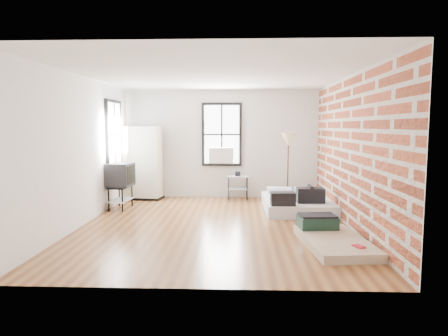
{
  "coord_description": "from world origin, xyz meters",
  "views": [
    {
      "loc": [
        0.46,
        -7.4,
        1.87
      ],
      "look_at": [
        0.16,
        0.3,
        1.06
      ],
      "focal_mm": 32.0,
      "sensor_mm": 36.0,
      "label": 1
    }
  ],
  "objects_px": {
    "mattress_main": "(297,202)",
    "wardrobe": "(143,163)",
    "side_table": "(238,180)",
    "floor_lamp": "(288,143)",
    "tv_stand": "(120,176)",
    "mattress_bare": "(330,237)"
  },
  "relations": [
    {
      "from": "mattress_main",
      "to": "wardrobe",
      "type": "distance_m",
      "value": 4.01
    },
    {
      "from": "mattress_main",
      "to": "side_table",
      "type": "relative_size",
      "value": 2.79
    },
    {
      "from": "side_table",
      "to": "floor_lamp",
      "type": "relative_size",
      "value": 0.42
    },
    {
      "from": "mattress_main",
      "to": "side_table",
      "type": "bearing_deg",
      "value": 134.66
    },
    {
      "from": "wardrobe",
      "to": "side_table",
      "type": "xyz_separation_m",
      "value": [
        2.42,
        0.07,
        -0.44
      ]
    },
    {
      "from": "mattress_main",
      "to": "side_table",
      "type": "distance_m",
      "value": 1.88
    },
    {
      "from": "floor_lamp",
      "to": "wardrobe",
      "type": "bearing_deg",
      "value": 175.9
    },
    {
      "from": "mattress_main",
      "to": "tv_stand",
      "type": "height_order",
      "value": "tv_stand"
    },
    {
      "from": "mattress_main",
      "to": "tv_stand",
      "type": "distance_m",
      "value": 4.0
    },
    {
      "from": "mattress_bare",
      "to": "wardrobe",
      "type": "distance_m",
      "value": 5.51
    },
    {
      "from": "mattress_bare",
      "to": "wardrobe",
      "type": "relative_size",
      "value": 0.96
    },
    {
      "from": "mattress_main",
      "to": "floor_lamp",
      "type": "relative_size",
      "value": 1.17
    },
    {
      "from": "mattress_main",
      "to": "floor_lamp",
      "type": "distance_m",
      "value": 1.61
    },
    {
      "from": "mattress_main",
      "to": "side_table",
      "type": "xyz_separation_m",
      "value": [
        -1.32,
        1.3,
        0.31
      ]
    },
    {
      "from": "mattress_bare",
      "to": "tv_stand",
      "type": "relative_size",
      "value": 1.72
    },
    {
      "from": "mattress_bare",
      "to": "side_table",
      "type": "distance_m",
      "value": 4.15
    },
    {
      "from": "mattress_bare",
      "to": "floor_lamp",
      "type": "bearing_deg",
      "value": 88.21
    },
    {
      "from": "wardrobe",
      "to": "side_table",
      "type": "height_order",
      "value": "wardrobe"
    },
    {
      "from": "mattress_main",
      "to": "wardrobe",
      "type": "xyz_separation_m",
      "value": [
        -3.75,
        1.23,
        0.76
      ]
    },
    {
      "from": "wardrobe",
      "to": "floor_lamp",
      "type": "relative_size",
      "value": 1.1
    },
    {
      "from": "mattress_main",
      "to": "tv_stand",
      "type": "xyz_separation_m",
      "value": [
        -3.96,
        -0.03,
        0.57
      ]
    },
    {
      "from": "mattress_bare",
      "to": "wardrobe",
      "type": "xyz_separation_m",
      "value": [
        -3.91,
        3.79,
        0.82
      ]
    }
  ]
}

